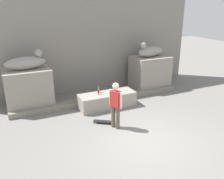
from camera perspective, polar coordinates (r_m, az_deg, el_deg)
The scene contains 13 objects.
ground_plane at distance 8.01m, azimuth 7.59°, elevation -11.80°, with size 40.00×40.00×0.00m, color slate.
facade_wall at distance 12.03m, azimuth -6.47°, elevation 12.34°, with size 11.43×0.60×5.30m, color gray.
pedestal_left at distance 10.55m, azimuth -19.08°, elevation 0.16°, with size 1.84×1.30×1.66m, color gray.
pedestal_right at distance 12.50m, azimuth 8.88°, elevation 3.97°, with size 1.84×1.30×1.66m, color gray.
statue_reclining_left at distance 10.26m, azimuth -19.57°, elevation 6.06°, with size 1.64×0.68×0.78m.
statue_reclining_right at distance 12.22m, azimuth 9.04°, elevation 8.97°, with size 1.68×0.88×0.78m.
ledge_block at distance 10.20m, azimuth -1.16°, elevation -2.50°, with size 2.39×0.87×0.62m, color gray.
skater at distance 8.28m, azimuth 0.84°, elevation -3.32°, with size 0.34×0.49×1.67m.
skateboard at distance 8.93m, azimuth -1.85°, elevation -7.61°, with size 0.78×0.61×0.08m.
bottle_clear at distance 9.83m, azimuth 0.36°, elevation -0.67°, with size 0.06×0.06×0.30m.
bottle_red at distance 9.95m, azimuth -3.25°, elevation -0.57°, with size 0.06×0.06×0.26m.
bottle_green at distance 10.16m, azimuth -3.13°, elevation -0.06°, with size 0.07×0.07×0.29m.
stair_step at distance 10.84m, azimuth -2.55°, elevation -2.30°, with size 7.76×0.50×0.22m, color gray.
Camera 1 is at (-3.78, -5.70, 4.15)m, focal length 38.73 mm.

